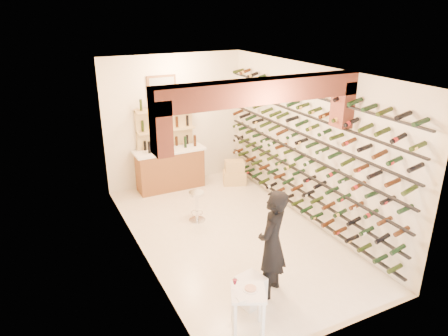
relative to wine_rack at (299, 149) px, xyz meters
name	(u,v)px	position (x,y,z in m)	size (l,w,h in m)	color
ground	(231,234)	(-1.53, 0.00, -1.55)	(6.00, 6.00, 0.00)	silver
room_shell	(238,128)	(-1.53, -0.26, 0.70)	(3.52, 6.02, 3.21)	silver
wine_rack	(299,149)	(0.00, 0.00, 0.00)	(0.32, 5.70, 2.56)	black
back_counter	(170,168)	(-1.83, 2.65, -1.02)	(1.70, 0.62, 1.29)	brown
back_shelving	(166,140)	(-1.83, 2.89, -0.38)	(1.40, 0.31, 2.73)	tan
tasting_table	(248,299)	(-2.54, -2.44, -1.00)	(0.61, 0.61, 0.81)	white
white_stool	(251,290)	(-2.20, -1.95, -1.32)	(0.36, 0.36, 0.45)	white
person	(272,244)	(-1.81, -1.88, -0.67)	(0.64, 0.42, 1.76)	black
chrome_barstool	(197,204)	(-1.91, 0.80, -1.17)	(0.34, 0.34, 0.66)	silver
crate_lower	(234,177)	(-0.30, 2.18, -1.38)	(0.57, 0.40, 0.34)	tan
crate_upper	(235,166)	(-0.30, 2.18, -1.07)	(0.47, 0.32, 0.28)	tan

